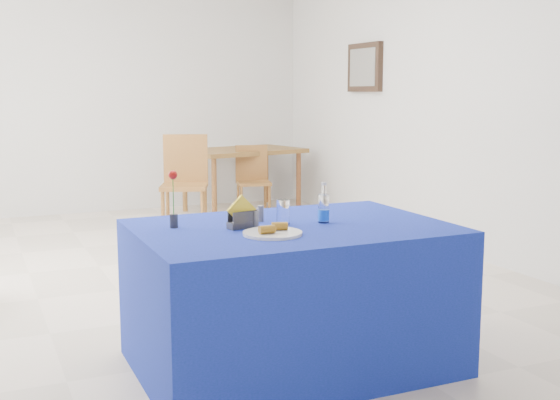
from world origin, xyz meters
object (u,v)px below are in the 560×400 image
object	(u,v)px
oak_table	(242,155)
chair_bg_left	(185,177)
plate	(273,233)
chair_bg_right	(253,176)
blue_table	(292,296)
water_bottle	(324,209)

from	to	relation	value
oak_table	chair_bg_left	size ratio (longest dim) A/B	1.52
plate	chair_bg_right	distance (m)	4.69
oak_table	blue_table	bearing A→B (deg)	-107.84
chair_bg_right	oak_table	bearing A→B (deg)	97.56
oak_table	chair_bg_left	xyz separation A→B (m)	(-1.03, -1.09, -0.09)
chair_bg_left	water_bottle	bearing A→B (deg)	-72.79
chair_bg_left	chair_bg_right	size ratio (longest dim) A/B	1.22
water_bottle	oak_table	size ratio (longest dim) A/B	0.14
plate	oak_table	size ratio (longest dim) A/B	0.19
chair_bg_left	chair_bg_right	bearing A→B (deg)	53.24
water_bottle	chair_bg_right	bearing A→B (deg)	73.22
plate	oak_table	distance (m)	5.16
plate	blue_table	bearing A→B (deg)	44.18
water_bottle	oak_table	distance (m)	4.87
plate	water_bottle	distance (m)	0.42
blue_table	chair_bg_left	size ratio (longest dim) A/B	1.58
plate	water_bottle	world-z (taller)	water_bottle
oak_table	chair_bg_right	distance (m)	0.53
oak_table	water_bottle	bearing A→B (deg)	-105.75
plate	water_bottle	size ratio (longest dim) A/B	1.35
plate	blue_table	size ratio (longest dim) A/B	0.18
water_bottle	chair_bg_right	xyz separation A→B (m)	(1.26, 4.19, -0.35)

